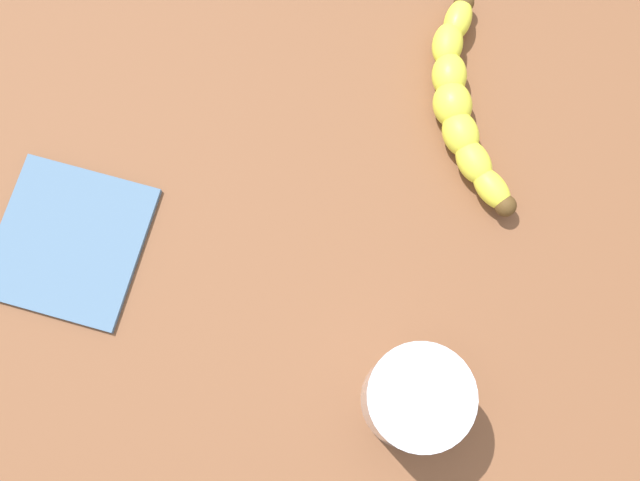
# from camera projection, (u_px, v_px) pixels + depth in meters

# --- Properties ---
(wooden_tabletop) EXTENTS (1.20, 1.20, 0.03)m
(wooden_tabletop) POSITION_uv_depth(u_px,v_px,m) (355.00, 165.00, 0.71)
(wooden_tabletop) COLOR brown
(wooden_tabletop) RESTS_ON ground
(banana) EXTENTS (0.17, 0.17, 0.04)m
(banana) POSITION_uv_depth(u_px,v_px,m) (461.00, 103.00, 0.69)
(banana) COLOR yellow
(banana) RESTS_ON wooden_tabletop
(smoothie_glass) EXTENTS (0.08, 0.08, 0.09)m
(smoothie_glass) POSITION_uv_depth(u_px,v_px,m) (415.00, 399.00, 0.60)
(smoothie_glass) COLOR silver
(smoothie_glass) RESTS_ON wooden_tabletop
(folded_napkin) EXTENTS (0.17, 0.18, 0.01)m
(folded_napkin) POSITION_uv_depth(u_px,v_px,m) (69.00, 241.00, 0.67)
(folded_napkin) COLOR slate
(folded_napkin) RESTS_ON wooden_tabletop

